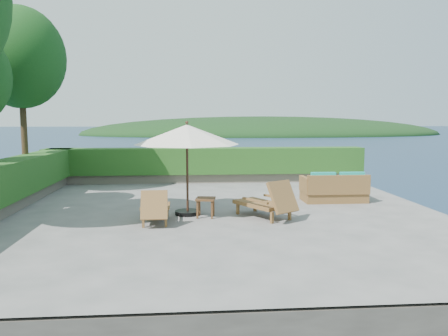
{
  "coord_description": "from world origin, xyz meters",
  "views": [
    {
      "loc": [
        -0.69,
        -11.42,
        2.49
      ],
      "look_at": [
        0.3,
        0.8,
        1.1
      ],
      "focal_mm": 35.0,
      "sensor_mm": 36.0,
      "label": 1
    }
  ],
  "objects": [
    {
      "name": "ocean",
      "position": [
        0.0,
        0.0,
        -3.0
      ],
      "size": [
        600.0,
        600.0,
        0.0
      ],
      "primitive_type": "plane",
      "color": "#152842",
      "rests_on": "ground"
    },
    {
      "name": "foundation",
      "position": [
        0.0,
        0.0,
        -1.55
      ],
      "size": [
        12.0,
        12.0,
        3.0
      ],
      "primitive_type": "cube",
      "color": "#60584C",
      "rests_on": "ocean"
    },
    {
      "name": "lounge_left",
      "position": [
        -1.5,
        -1.09,
        0.36
      ],
      "size": [
        0.69,
        1.49,
        0.85
      ],
      "rotation": [
        0.0,
        0.0,
        0.02
      ],
      "color": "brown",
      "rests_on": "ground"
    },
    {
      "name": "wicker_loveseat",
      "position": [
        3.67,
        1.23,
        0.36
      ],
      "size": [
        1.9,
        0.97,
        0.93
      ],
      "rotation": [
        0.0,
        0.0,
        -0.0
      ],
      "color": "brown",
      "rests_on": "ground"
    },
    {
      "name": "patio_umbrella",
      "position": [
        -0.73,
        -0.21,
        2.06
      ],
      "size": [
        2.92,
        2.92,
        2.43
      ],
      "rotation": [
        0.0,
        0.0,
        0.08
      ],
      "color": "black",
      "rests_on": "ground"
    },
    {
      "name": "offshore_island",
      "position": [
        25.0,
        140.0,
        -3.0
      ],
      "size": [
        126.0,
        57.6,
        12.6
      ],
      "primitive_type": "ellipsoid",
      "color": "black",
      "rests_on": "ocean"
    },
    {
      "name": "hedge_far",
      "position": [
        0.0,
        5.6,
        0.85
      ],
      "size": [
        12.4,
        0.9,
        1.0
      ],
      "primitive_type": "cube",
      "color": "#134314",
      "rests_on": "planter_wall_far"
    },
    {
      "name": "planter_wall_far",
      "position": [
        0.0,
        5.6,
        0.18
      ],
      "size": [
        12.0,
        0.6,
        0.36
      ],
      "primitive_type": "cube",
      "color": "#675F52",
      "rests_on": "ground"
    },
    {
      "name": "lounge_right",
      "position": [
        1.26,
        -0.79,
        0.42
      ],
      "size": [
        1.53,
        1.84,
        1.0
      ],
      "rotation": [
        0.0,
        0.0,
        0.57
      ],
      "color": "brown",
      "rests_on": "ground"
    },
    {
      "name": "tree_far",
      "position": [
        -6.0,
        3.2,
        4.4
      ],
      "size": [
        2.8,
        2.8,
        6.03
      ],
      "color": "#44321A",
      "rests_on": "ground"
    },
    {
      "name": "ground",
      "position": [
        0.0,
        0.0,
        0.0
      ],
      "size": [
        12.0,
        12.0,
        0.0
      ],
      "primitive_type": "plane",
      "color": "gray",
      "rests_on": "ground"
    },
    {
      "name": "side_table",
      "position": [
        -0.28,
        -0.55,
        0.41
      ],
      "size": [
        0.54,
        0.54,
        0.5
      ],
      "rotation": [
        0.0,
        0.0,
        -0.17
      ],
      "color": "brown",
      "rests_on": "ground"
    }
  ]
}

